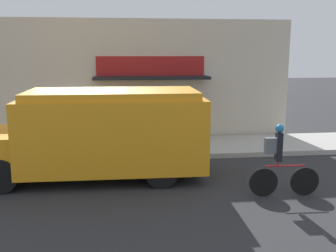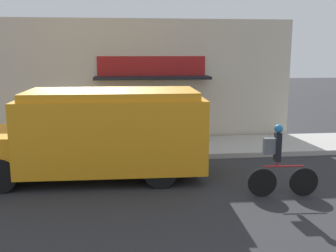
{
  "view_description": "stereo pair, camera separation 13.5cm",
  "coord_description": "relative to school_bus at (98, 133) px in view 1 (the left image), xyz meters",
  "views": [
    {
      "loc": [
        1.09,
        -11.45,
        3.27
      ],
      "look_at": [
        2.48,
        -0.2,
        1.1
      ],
      "focal_mm": 42.0,
      "sensor_mm": 36.0,
      "label": 1
    },
    {
      "loc": [
        1.23,
        -11.47,
        3.27
      ],
      "look_at": [
        2.48,
        -0.2,
        1.1
      ],
      "focal_mm": 42.0,
      "sensor_mm": 36.0,
      "label": 2
    }
  ],
  "objects": [
    {
      "name": "ground_plane",
      "position": [
        -0.51,
        1.43,
        -1.19
      ],
      "size": [
        70.0,
        70.0,
        0.0
      ],
      "primitive_type": "plane",
      "color": "#2B2B2D"
    },
    {
      "name": "sidewalk",
      "position": [
        -0.51,
        2.72,
        -1.11
      ],
      "size": [
        28.0,
        2.58,
        0.16
      ],
      "color": "#ADAAA3",
      "rests_on": "ground_plane"
    },
    {
      "name": "storefront",
      "position": [
        -0.42,
        4.17,
        1.02
      ],
      "size": [
        14.75,
        1.0,
        4.39
      ],
      "color": "beige",
      "rests_on": "ground_plane"
    },
    {
      "name": "school_bus",
      "position": [
        0.0,
        0.0,
        0.0
      ],
      "size": [
        6.13,
        2.69,
        2.3
      ],
      "rotation": [
        0.0,
        0.0,
        -0.02
      ],
      "color": "orange",
      "rests_on": "ground_plane"
    },
    {
      "name": "cyclist",
      "position": [
        4.15,
        -1.84,
        -0.4
      ],
      "size": [
        1.62,
        0.21,
        1.67
      ],
      "rotation": [
        0.0,
        0.0,
        -0.06
      ],
      "color": "black",
      "rests_on": "ground_plane"
    },
    {
      "name": "trash_bin",
      "position": [
        -1.64,
        3.31,
        -0.58
      ],
      "size": [
        0.57,
        0.57,
        0.9
      ],
      "color": "#2D5138",
      "rests_on": "sidewalk"
    }
  ]
}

